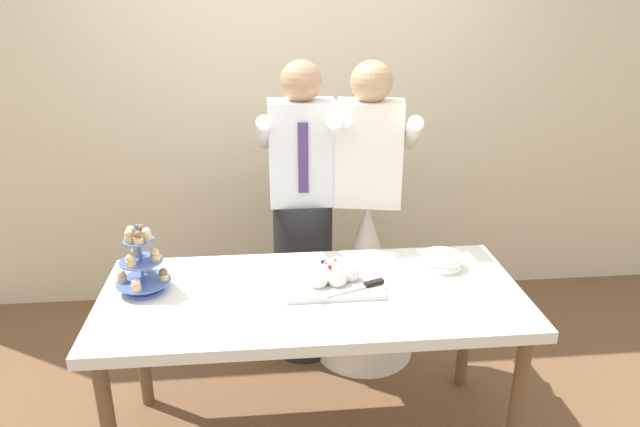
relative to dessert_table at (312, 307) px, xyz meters
name	(u,v)px	position (x,y,z in m)	size (l,w,h in m)	color
rear_wall	(292,80)	(0.00, 1.47, 0.75)	(5.20, 0.10, 2.90)	beige
dessert_table	(312,307)	(0.00, 0.00, 0.00)	(1.80, 0.80, 0.78)	white
cupcake_stand	(141,264)	(-0.72, 0.08, 0.20)	(0.23, 0.23, 0.31)	#4C66B2
main_cake_tray	(333,276)	(0.09, 0.06, 0.11)	(0.43, 0.32, 0.13)	silver
plate_stack	(442,261)	(0.62, 0.18, 0.11)	(0.18, 0.19, 0.07)	white
person_groom	(303,232)	(0.01, 0.72, 0.05)	(0.46, 0.49, 1.66)	#232328
person_bride	(366,260)	(0.35, 0.68, -0.12)	(0.57, 0.56, 1.66)	white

